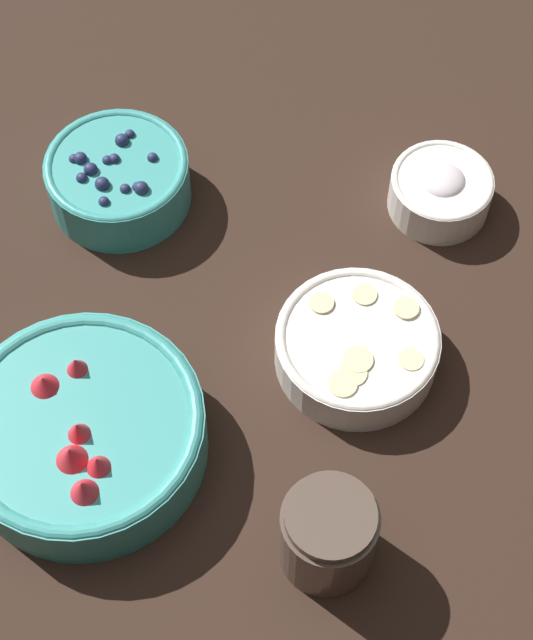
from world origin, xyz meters
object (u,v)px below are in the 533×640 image
at_px(bowl_blueberries, 118,177).
at_px(jar_chocolate, 328,536).
at_px(bowl_strawberries, 83,431).
at_px(bowl_cream, 441,190).
at_px(bowl_bananas, 357,346).

bearing_deg(bowl_blueberries, jar_chocolate, -132.18).
distance_m(bowl_strawberries, bowl_cream, 0.46).
height_order(bowl_blueberries, bowl_cream, bowl_blueberries).
distance_m(bowl_blueberries, bowl_cream, 0.35).
bearing_deg(jar_chocolate, bowl_strawberries, 85.38).
bearing_deg(bowl_strawberries, bowl_blueberries, 18.02).
bearing_deg(bowl_strawberries, jar_chocolate, -94.62).
relative_size(bowl_bananas, bowl_cream, 1.47).
height_order(bowl_cream, jar_chocolate, jar_chocolate).
bearing_deg(bowl_cream, bowl_blueberries, 108.06).
relative_size(bowl_strawberries, bowl_cream, 2.09).
relative_size(bowl_bananas, jar_chocolate, 1.69).
bearing_deg(bowl_bananas, bowl_blueberries, 70.57).
height_order(bowl_strawberries, bowl_bananas, bowl_strawberries).
distance_m(bowl_bananas, bowl_cream, 0.22).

